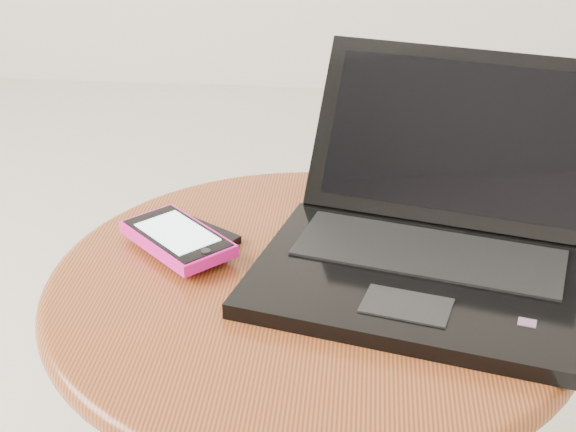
{
  "coord_description": "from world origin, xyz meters",
  "views": [
    {
      "loc": [
        0.04,
        -0.67,
        0.91
      ],
      "look_at": [
        -0.04,
        0.13,
        0.5
      ],
      "focal_mm": 54.49,
      "sensor_mm": 36.0,
      "label": 1
    }
  ],
  "objects": [
    {
      "name": "table",
      "position": [
        -0.01,
        0.1,
        0.35
      ],
      "size": [
        0.56,
        0.56,
        0.44
      ],
      "color": "#5F3313",
      "rests_on": "ground"
    },
    {
      "name": "phone_pink",
      "position": [
        -0.16,
        0.15,
        0.46
      ],
      "size": [
        0.14,
        0.14,
        0.02
      ],
      "color": "#F8179D",
      "rests_on": "phone_black"
    },
    {
      "name": "laptop",
      "position": [
        0.11,
        0.14,
        0.48
      ],
      "size": [
        0.4,
        0.42,
        0.19
      ],
      "color": "black",
      "rests_on": "table"
    },
    {
      "name": "phone_black",
      "position": [
        -0.15,
        0.18,
        0.45
      ],
      "size": [
        0.12,
        0.1,
        0.01
      ],
      "color": "black",
      "rests_on": "table"
    }
  ]
}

